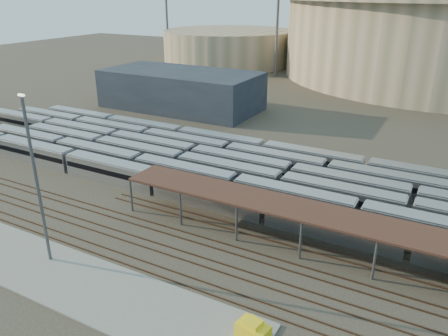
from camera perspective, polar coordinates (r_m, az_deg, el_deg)
ground at (r=60.63m, az=-6.76°, el=-7.76°), size 420.00×420.00×0.00m
apron at (r=54.39m, az=-20.56°, el=-12.97°), size 50.00×9.00×0.20m
subway_trains at (r=74.68m, az=0.31°, el=-0.05°), size 130.77×23.90×3.60m
inspection_shed at (r=53.60m, az=15.45°, el=-6.67°), size 60.30×6.00×5.30m
empty_tracks at (r=57.20m, az=-9.66°, el=-9.84°), size 170.00×9.62×0.18m
secondary_arena at (r=196.33m, az=0.64°, el=15.55°), size 56.00×56.00×14.00m
service_building at (r=120.35m, az=-5.63°, el=10.14°), size 42.00×20.00×10.00m
floodlight_0 at (r=164.44m, az=7.00°, el=18.85°), size 4.00×1.00×38.40m
floodlight_1 at (r=199.81m, az=-7.51°, el=19.43°), size 4.00×1.00×38.40m
floodlight_3 at (r=206.73m, az=17.96°, el=18.69°), size 4.00×1.00×38.40m
yard_light_pole at (r=52.93m, az=-23.25°, el=-1.72°), size 0.82×0.36×20.05m
yellow_equipment at (r=42.75m, az=3.80°, el=-20.68°), size 3.28×2.41×1.86m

